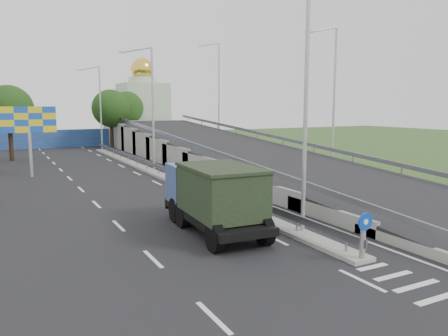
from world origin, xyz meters
TOP-DOWN VIEW (x-y plane):
  - ground at (0.00, 0.00)m, footprint 160.00×160.00m
  - road_surface at (-3.00, 20.00)m, footprint 26.00×90.00m
  - median at (0.00, 24.00)m, footprint 1.00×44.00m
  - overpass_ramp at (7.50, 24.00)m, footprint 10.00×50.00m
  - median_guardrail at (0.00, 24.00)m, footprint 0.09×44.00m
  - sign_bollard at (0.00, 2.17)m, footprint 0.64×0.23m
  - lamp_post_near at (0.11, 6.00)m, footprint 2.74×0.18m
  - lamp_post_mid at (0.11, 26.00)m, footprint 2.74×0.18m
  - lamp_post_far at (0.11, 46.00)m, footprint 2.74×0.18m
  - blue_wall at (-4.00, 52.00)m, footprint 30.00×0.50m
  - church at (10.00, 60.00)m, footprint 7.00×7.00m
  - billboard at (-9.00, 28.00)m, footprint 4.00×0.24m
  - tree_left_mid at (-10.00, 40.00)m, footprint 4.80×4.80m
  - tree_median_far at (2.00, 48.00)m, footprint 4.80×4.80m
  - tree_ramp_far at (6.00, 55.00)m, footprint 4.80×4.80m
  - dump_truck at (-2.90, 8.29)m, footprint 2.95×7.04m

SIDE VIEW (x-z plane):
  - ground at x=0.00m, z-range 0.00..0.00m
  - road_surface at x=-3.00m, z-range -0.02..0.02m
  - median at x=0.00m, z-range 0.00..0.20m
  - median_guardrail at x=0.00m, z-range 0.39..1.10m
  - sign_bollard at x=0.00m, z-range 0.20..1.87m
  - blue_wall at x=-4.00m, z-range 0.00..2.40m
  - dump_truck at x=-2.90m, z-range 0.16..3.21m
  - overpass_ramp at x=7.50m, z-range 0.00..3.50m
  - billboard at x=-9.00m, z-range 1.44..6.94m
  - tree_left_mid at x=-10.00m, z-range 1.38..8.98m
  - tree_median_far at x=2.00m, z-range 1.38..8.98m
  - tree_ramp_far at x=6.00m, z-range 1.38..8.98m
  - church at x=10.00m, z-range -1.59..12.21m
  - lamp_post_near at x=0.11m, z-range 0.77..10.85m
  - lamp_post_mid at x=0.11m, z-range 0.77..10.85m
  - lamp_post_far at x=0.11m, z-range 0.77..10.85m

